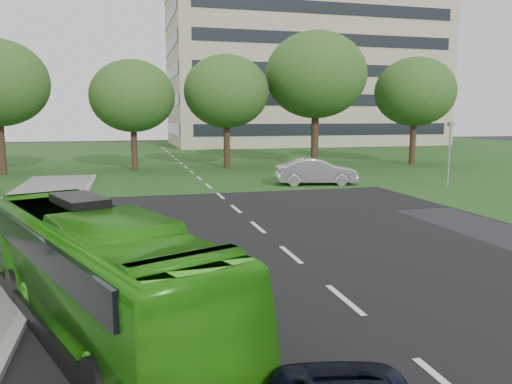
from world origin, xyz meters
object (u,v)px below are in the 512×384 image
tree_park_c (226,92)px  sedan (316,172)px  camera_pole (450,145)px  bus (98,272)px  tree_park_b (132,96)px  tree_park_d (316,75)px  tree_park_e (415,92)px  office_building (303,62)px

tree_park_c → sedan: (3.46, -11.41, -5.45)m
camera_pole → bus: bearing=-151.6°
sedan → tree_park_b: bearing=54.5°
tree_park_b → tree_park_c: (7.48, 0.12, 0.46)m
sedan → tree_park_c: bearing=27.3°
bus → camera_pole: bearing=17.2°
tree_park_d → sedan: (-4.40, -11.63, -6.94)m
tree_park_d → tree_park_e: tree_park_d is taller
tree_park_c → camera_pole: tree_park_c is taller
office_building → tree_park_c: bearing=-119.1°
tree_park_c → bus: tree_park_c is taller
bus → office_building: bearing=44.1°
tree_park_c → tree_park_e: tree_park_e is taller
office_building → tree_park_b: 43.16m
tree_park_b → tree_park_d: tree_park_d is taller
tree_park_b → tree_park_c: size_ratio=0.93×
office_building → tree_park_d: bearing=-108.0°
tree_park_b → camera_pole: size_ratio=2.19×
bus → sedan: (12.22, 19.31, -0.40)m
office_building → tree_park_e: office_building is taller
camera_pole → office_building: bearing=69.5°
tree_park_b → bus: bearing=-92.4°
sedan → bus: bearing=158.1°
tree_park_c → camera_pole: bearing=-51.2°
tree_park_e → sedan: size_ratio=1.86×
tree_park_d → bus: 35.73m
tree_park_e → sedan: (-13.34, -10.51, -5.58)m
tree_park_d → camera_pole: bearing=-76.7°
sedan → tree_park_d: bearing=-10.3°
camera_pole → sedan: bearing=150.2°
sedan → office_building: bearing=-8.3°
tree_park_e → bus: bearing=-130.6°
tree_park_e → tree_park_b: bearing=178.2°
tree_park_c → tree_park_d: bearing=1.6°
bus → sedan: size_ratio=1.75×
office_building → tree_park_b: bearing=-127.9°
bus → tree_park_c: bearing=51.3°
office_building → tree_park_b: office_building is taller
office_building → tree_park_c: (-18.70, -33.55, -6.21)m
tree_park_c → camera_pole: (11.22, -13.96, -3.74)m
sedan → camera_pole: 8.34m
tree_park_c → camera_pole: size_ratio=2.35×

